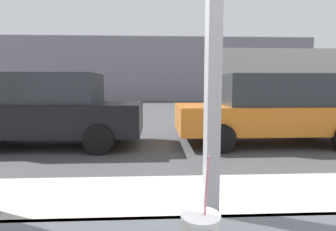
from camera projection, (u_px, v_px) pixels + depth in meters
name	position (u px, v px, depth m)	size (l,w,h in m)	color
ground_plane	(161.00, 129.00, 9.03)	(60.00, 60.00, 0.00)	#424244
sidewalk_strip	(177.00, 229.00, 2.68)	(16.00, 2.80, 0.11)	#B2ADA3
building_facade_far	(157.00, 69.00, 24.24)	(28.00, 1.20, 5.64)	gray
parked_car_black	(47.00, 110.00, 6.43)	(4.52, 1.95, 1.74)	black
parked_car_orange	(269.00, 109.00, 6.70)	(4.56, 1.94, 1.72)	orange
box_truck	(289.00, 82.00, 12.13)	(7.15, 2.44, 2.93)	beige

